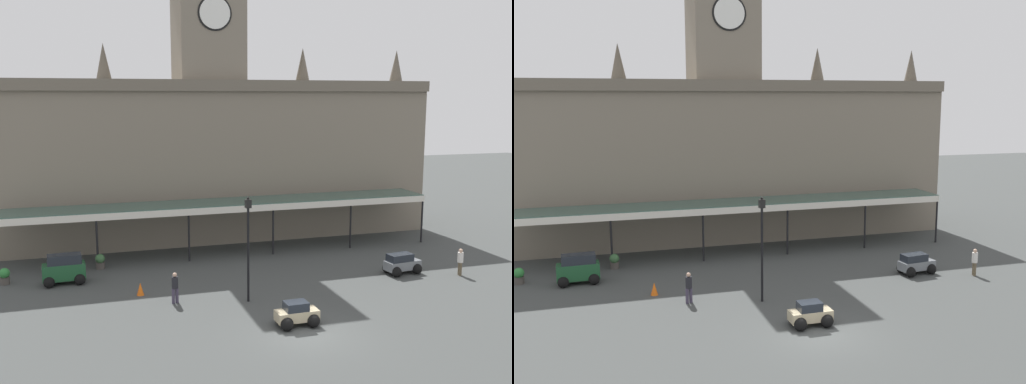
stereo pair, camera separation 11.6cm
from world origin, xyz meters
The scene contains 12 objects.
ground_plane centered at (0.00, 0.00, 0.00)m, with size 140.00×140.00×0.00m, color #3E4140.
station_building centered at (0.00, 20.31, 6.79)m, with size 33.95×6.63×20.45m.
entrance_canopy centered at (0.00, 14.77, 3.49)m, with size 29.47×3.26×3.64m.
car_grey_estate centered at (9.11, 6.96, 0.56)m, with size 2.34×1.72×1.27m.
car_green_van centered at (-10.78, 10.93, 0.81)m, with size 2.44×1.66×1.77m.
car_beige_sedan centered at (-0.07, 1.07, 0.50)m, with size 2.06×1.54×1.19m.
pedestrian_beside_cars centered at (-5.12, 5.84, 0.91)m, with size 0.38×0.34×1.67m.
pedestrian_crossing_forecourt centered at (12.33, 5.60, 0.91)m, with size 0.34×0.38×1.67m.
victorian_lamppost centered at (-1.35, 4.96, 3.47)m, with size 0.30×0.30×5.66m.
traffic_cone centered at (-6.76, 7.65, 0.36)m, with size 0.40×0.40×0.71m, color orange.
planter_by_canopy centered at (-8.67, 13.45, 0.49)m, with size 0.60×0.60×0.96m.
planter_forecourt_centre centered at (-14.12, 11.90, 0.49)m, with size 0.60×0.60×0.96m.
Camera 2 is at (-9.61, -23.84, 10.86)m, focal length 41.13 mm.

